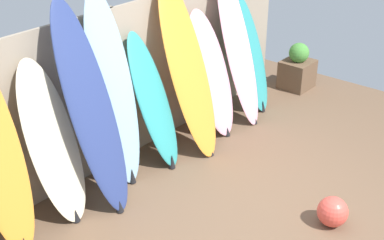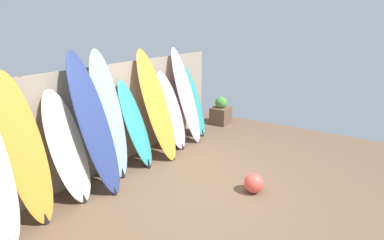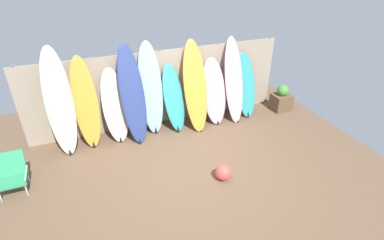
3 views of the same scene
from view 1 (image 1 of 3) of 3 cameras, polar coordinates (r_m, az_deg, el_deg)
name	(u,v)px [view 1 (image 1 of 3)]	position (r m, az deg, el deg)	size (l,w,h in m)	color
ground	(263,225)	(5.35, 7.60, -11.02)	(7.68, 7.68, 0.00)	brown
fence_back	(116,87)	(6.01, -8.08, 3.50)	(6.08, 0.11, 1.80)	gray
surfboard_cream_2	(53,145)	(5.19, -14.61, -2.56)	(0.54, 0.56, 1.61)	beige
surfboard_navy_3	(92,111)	(5.17, -10.65, 0.98)	(0.58, 0.75, 2.11)	navy
surfboard_skyblue_4	(114,92)	(5.57, -8.36, 2.96)	(0.53, 0.50, 2.09)	#8CB7D6
surfboard_teal_5	(154,102)	(5.94, -4.12, 1.93)	(0.55, 0.68, 1.54)	teal
surfboard_orange_6	(188,70)	(6.13, -0.40, 5.34)	(0.60, 0.86, 2.03)	orange
surfboard_pink_7	(212,74)	(6.63, 2.11, 4.90)	(0.60, 0.66, 1.56)	pink
surfboard_pink_8	(238,48)	(6.91, 4.95, 7.62)	(0.52, 0.78, 1.99)	pink
surfboard_teal_9	(251,55)	(7.30, 6.34, 6.89)	(0.58, 0.60, 1.58)	teal
planter_box	(297,69)	(8.23, 11.18, 5.35)	(0.47, 0.42, 0.70)	brown
beach_ball	(333,212)	(5.40, 14.77, -9.44)	(0.30, 0.30, 0.30)	#E54C3F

